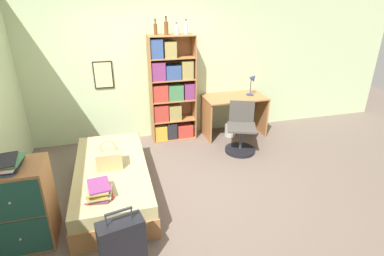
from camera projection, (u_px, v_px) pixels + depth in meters
The scene contains 17 objects.
ground_plane at pixel (171, 184), 4.27m from camera, with size 14.00×14.00×0.00m, color #66564C.
wall_back at pixel (149, 68), 5.33m from camera, with size 10.00×0.09×2.60m.
bed at pixel (113, 179), 4.01m from camera, with size 0.94×2.02×0.43m.
handbag at pixel (109, 159), 3.84m from camera, with size 0.32×0.25×0.38m.
book_stack_on_bed at pixel (99, 190), 3.29m from camera, with size 0.31×0.38×0.14m.
suitcase at pixel (123, 247), 2.80m from camera, with size 0.45×0.28×0.72m.
dresser at pixel (22, 205), 3.11m from camera, with size 0.59×0.53×0.92m.
magazine_pile_on_dresser at pixel (5, 164), 2.88m from camera, with size 0.32×0.38×0.10m.
bookcase at pixel (170, 93), 5.37m from camera, with size 0.80×0.35×1.89m.
bottle_green at pixel (155, 29), 4.89m from camera, with size 0.06×0.06×0.25m.
bottle_brown at pixel (166, 28), 4.91m from camera, with size 0.07×0.07×0.30m.
bottle_clear at pixel (177, 30), 4.96m from camera, with size 0.07×0.07×0.19m.
bottle_blue at pixel (186, 28), 5.02m from camera, with size 0.07×0.07×0.24m.
desk at pixel (234, 109), 5.67m from camera, with size 1.15×0.65×0.76m.
desk_lamp at pixel (253, 81), 5.58m from camera, with size 0.20×0.15×0.42m.
desk_chair at pixel (241, 137), 5.13m from camera, with size 0.61×0.61×0.85m.
waste_bin at pixel (230, 129), 5.75m from camera, with size 0.21×0.21×0.25m.
Camera 1 is at (-0.67, -3.56, 2.42)m, focal length 28.00 mm.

